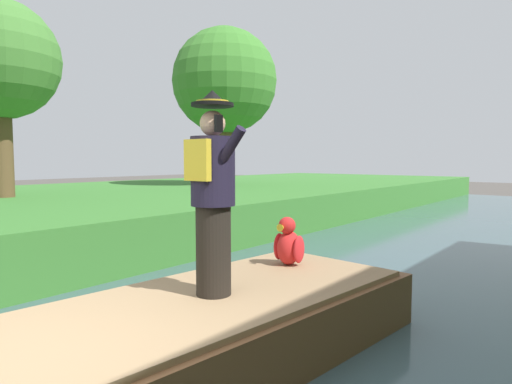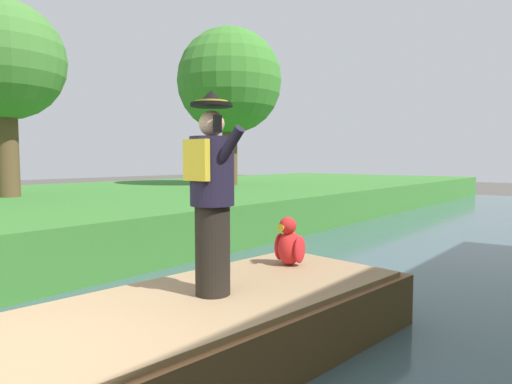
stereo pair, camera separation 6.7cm
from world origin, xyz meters
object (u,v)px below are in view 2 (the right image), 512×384
Objects in this scene: person_pirate at (212,194)px; tree_broad at (229,82)px; boat at (217,325)px; parrot_plush at (289,244)px; tree_tall at (4,62)px.

tree_broad is at bearing 131.16° from person_pirate.
parrot_plush is at bearing 94.96° from boat.
person_pirate is 12.42m from tree_broad.
person_pirate is at bearing -10.69° from tree_tall.
tree_tall is 0.86× the size of tree_broad.
boat is 9.79m from tree_tall.
person_pirate is 1.54m from parrot_plush.
tree_broad reaches higher than boat.
parrot_plush is 11.59m from tree_broad.
tree_tall is at bearing 169.64° from boat.
tree_broad is (-7.99, 7.52, 3.74)m from parrot_plush.
tree_tall is at bearing -95.71° from tree_broad.
boat is 2.35× the size of person_pirate.
boat is at bearing -85.04° from parrot_plush.
tree_tall reaches higher than parrot_plush.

